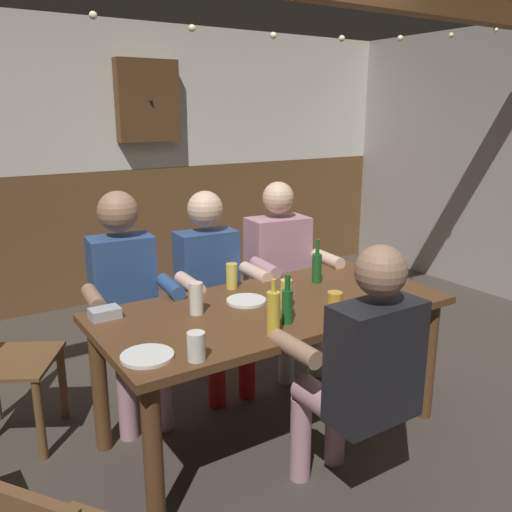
{
  "coord_description": "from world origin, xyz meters",
  "views": [
    {
      "loc": [
        -1.49,
        -2.26,
        1.7
      ],
      "look_at": [
        0.0,
        0.05,
        0.96
      ],
      "focal_mm": 37.93,
      "sensor_mm": 36.0,
      "label": 1
    }
  ],
  "objects_px": {
    "person_3": "(361,367)",
    "plate_1": "(246,301)",
    "bottle_2": "(287,304)",
    "pint_glass_4": "(196,298)",
    "person_1": "(212,282)",
    "dining_table": "(273,323)",
    "plate_0": "(147,356)",
    "pint_glass_1": "(196,346)",
    "pint_glass_2": "(232,276)",
    "person_2": "(282,267)",
    "wall_dart_cabinet": "(148,101)",
    "pint_glass_3": "(286,295)",
    "bottle_0": "(273,313)",
    "person_0": "(126,295)",
    "bottle_1": "(317,267)",
    "condiment_caddy": "(105,313)",
    "pint_glass_0": "(335,302)"
  },
  "relations": [
    {
      "from": "person_1",
      "to": "bottle_1",
      "type": "xyz_separation_m",
      "value": [
        0.43,
        -0.48,
        0.15
      ]
    },
    {
      "from": "person_1",
      "to": "pint_glass_2",
      "type": "relative_size",
      "value": 8.58
    },
    {
      "from": "person_2",
      "to": "condiment_caddy",
      "type": "height_order",
      "value": "person_2"
    },
    {
      "from": "bottle_0",
      "to": "pint_glass_1",
      "type": "height_order",
      "value": "bottle_0"
    },
    {
      "from": "plate_0",
      "to": "pint_glass_2",
      "type": "xyz_separation_m",
      "value": [
        0.73,
        0.58,
        0.06
      ]
    },
    {
      "from": "person_0",
      "to": "bottle_0",
      "type": "relative_size",
      "value": 4.93
    },
    {
      "from": "person_1",
      "to": "pint_glass_3",
      "type": "xyz_separation_m",
      "value": [
        0.02,
        -0.74,
        0.13
      ]
    },
    {
      "from": "person_2",
      "to": "pint_glass_2",
      "type": "xyz_separation_m",
      "value": [
        -0.58,
        -0.32,
        0.12
      ]
    },
    {
      "from": "bottle_2",
      "to": "pint_glass_0",
      "type": "xyz_separation_m",
      "value": [
        0.28,
        -0.01,
        -0.04
      ]
    },
    {
      "from": "person_0",
      "to": "pint_glass_3",
      "type": "distance_m",
      "value": 0.94
    },
    {
      "from": "person_2",
      "to": "pint_glass_0",
      "type": "height_order",
      "value": "person_2"
    },
    {
      "from": "bottle_2",
      "to": "pint_glass_4",
      "type": "bearing_deg",
      "value": 131.86
    },
    {
      "from": "pint_glass_3",
      "to": "pint_glass_1",
      "type": "bearing_deg",
      "value": -157.1
    },
    {
      "from": "bottle_0",
      "to": "pint_glass_3",
      "type": "relative_size",
      "value": 1.68
    },
    {
      "from": "pint_glass_3",
      "to": "pint_glass_2",
      "type": "bearing_deg",
      "value": 98.08
    },
    {
      "from": "plate_0",
      "to": "pint_glass_1",
      "type": "xyz_separation_m",
      "value": [
        0.16,
        -0.13,
        0.05
      ]
    },
    {
      "from": "dining_table",
      "to": "person_3",
      "type": "height_order",
      "value": "person_3"
    },
    {
      "from": "plate_1",
      "to": "bottle_1",
      "type": "distance_m",
      "value": 0.53
    },
    {
      "from": "bottle_0",
      "to": "bottle_2",
      "type": "bearing_deg",
      "value": 30.57
    },
    {
      "from": "dining_table",
      "to": "pint_glass_4",
      "type": "height_order",
      "value": "pint_glass_4"
    },
    {
      "from": "condiment_caddy",
      "to": "plate_1",
      "type": "bearing_deg",
      "value": -14.3
    },
    {
      "from": "person_0",
      "to": "plate_1",
      "type": "distance_m",
      "value": 0.71
    },
    {
      "from": "person_1",
      "to": "dining_table",
      "type": "bearing_deg",
      "value": 93.74
    },
    {
      "from": "person_2",
      "to": "wall_dart_cabinet",
      "type": "height_order",
      "value": "wall_dart_cabinet"
    },
    {
      "from": "dining_table",
      "to": "condiment_caddy",
      "type": "distance_m",
      "value": 0.84
    },
    {
      "from": "condiment_caddy",
      "to": "pint_glass_3",
      "type": "relative_size",
      "value": 0.91
    },
    {
      "from": "plate_0",
      "to": "bottle_1",
      "type": "height_order",
      "value": "bottle_1"
    },
    {
      "from": "person_0",
      "to": "person_3",
      "type": "relative_size",
      "value": 1.06
    },
    {
      "from": "person_3",
      "to": "plate_1",
      "type": "height_order",
      "value": "person_3"
    },
    {
      "from": "dining_table",
      "to": "pint_glass_2",
      "type": "distance_m",
      "value": 0.39
    },
    {
      "from": "plate_1",
      "to": "wall_dart_cabinet",
      "type": "bearing_deg",
      "value": 78.75
    },
    {
      "from": "person_0",
      "to": "person_2",
      "type": "distance_m",
      "value": 1.08
    },
    {
      "from": "bottle_0",
      "to": "bottle_1",
      "type": "height_order",
      "value": "bottle_0"
    },
    {
      "from": "person_2",
      "to": "pint_glass_1",
      "type": "height_order",
      "value": "person_2"
    },
    {
      "from": "pint_glass_2",
      "to": "person_2",
      "type": "bearing_deg",
      "value": 29.17
    },
    {
      "from": "person_2",
      "to": "bottle_0",
      "type": "bearing_deg",
      "value": 58.72
    },
    {
      "from": "plate_0",
      "to": "pint_glass_3",
      "type": "bearing_deg",
      "value": 10.23
    },
    {
      "from": "pint_glass_2",
      "to": "pint_glass_3",
      "type": "bearing_deg",
      "value": -81.92
    },
    {
      "from": "person_3",
      "to": "pint_glass_1",
      "type": "relative_size",
      "value": 10.22
    },
    {
      "from": "plate_0",
      "to": "pint_glass_1",
      "type": "distance_m",
      "value": 0.21
    },
    {
      "from": "person_3",
      "to": "condiment_caddy",
      "type": "xyz_separation_m",
      "value": [
        -0.78,
        0.94,
        0.1
      ]
    },
    {
      "from": "person_1",
      "to": "pint_glass_4",
      "type": "xyz_separation_m",
      "value": [
        -0.38,
        -0.56,
        0.14
      ]
    },
    {
      "from": "person_2",
      "to": "bottle_2",
      "type": "height_order",
      "value": "person_2"
    },
    {
      "from": "plate_1",
      "to": "pint_glass_4",
      "type": "height_order",
      "value": "pint_glass_4"
    },
    {
      "from": "plate_1",
      "to": "bottle_1",
      "type": "bearing_deg",
      "value": 6.8
    },
    {
      "from": "bottle_0",
      "to": "pint_glass_1",
      "type": "bearing_deg",
      "value": -174.32
    },
    {
      "from": "bottle_1",
      "to": "pint_glass_2",
      "type": "relative_size",
      "value": 1.77
    },
    {
      "from": "bottle_0",
      "to": "wall_dart_cabinet",
      "type": "distance_m",
      "value": 3.03
    },
    {
      "from": "person_0",
      "to": "person_2",
      "type": "relative_size",
      "value": 1.02
    },
    {
      "from": "person_2",
      "to": "bottle_0",
      "type": "height_order",
      "value": "person_2"
    }
  ]
}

